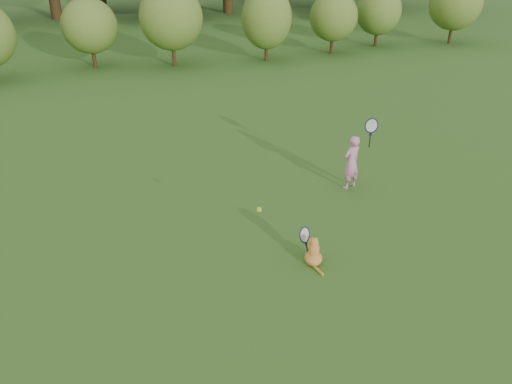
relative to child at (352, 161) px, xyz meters
name	(u,v)px	position (x,y,z in m)	size (l,w,h in m)	color
ground	(261,258)	(-2.42, -1.64, -0.55)	(100.00, 100.00, 0.00)	#2D4D15
shrub_row	(135,27)	(-2.42, 11.36, 0.85)	(28.00, 3.00, 2.80)	#476C21
child	(352,161)	(0.00, 0.00, 0.00)	(0.61, 0.36, 1.58)	pink
cat	(313,250)	(-1.74, -2.01, -0.32)	(0.42, 0.65, 0.60)	#C36625
tennis_ball	(259,210)	(-2.51, -1.76, 0.37)	(0.08, 0.08, 0.08)	#ACDA19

